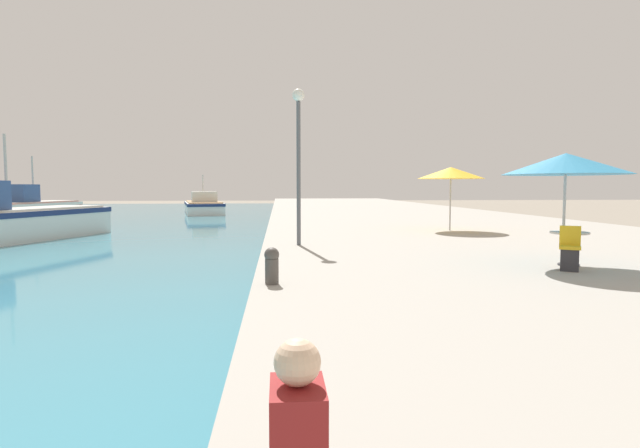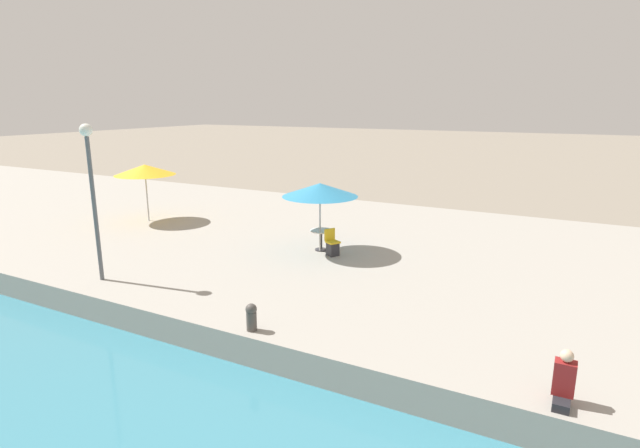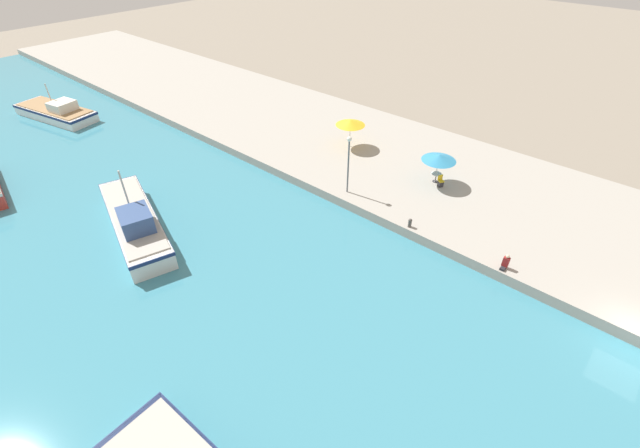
{
  "view_description": "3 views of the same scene",
  "coord_description": "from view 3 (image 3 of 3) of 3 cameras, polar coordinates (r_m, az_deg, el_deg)",
  "views": [
    {
      "loc": [
        0.47,
        4.97,
        2.48
      ],
      "look_at": [
        1.5,
        17.24,
        1.58
      ],
      "focal_mm": 28.0,
      "sensor_mm": 36.0,
      "label": 1
    },
    {
      "loc": [
        -8.31,
        7.38,
        5.9
      ],
      "look_at": [
        6.63,
        15.24,
        1.78
      ],
      "focal_mm": 28.0,
      "sensor_mm": 36.0,
      "label": 2
    },
    {
      "loc": [
        -21.15,
        3.21,
        18.37
      ],
      "look_at": [
        -4.0,
        18.0,
        1.38
      ],
      "focal_mm": 24.0,
      "sensor_mm": 36.0,
      "label": 3
    }
  ],
  "objects": [
    {
      "name": "cafe_table",
      "position": [
        34.89,
        15.23,
        6.23
      ],
      "size": [
        0.8,
        0.8,
        0.74
      ],
      "color": "#333338",
      "rests_on": "quay_promenade"
    },
    {
      "name": "cafe_umbrella_pink",
      "position": [
        33.95,
        15.6,
        8.53
      ],
      "size": [
        2.62,
        2.62,
        2.44
      ],
      "color": "#B7B7B7",
      "rests_on": "quay_promenade"
    },
    {
      "name": "cafe_umbrella_white",
      "position": [
        38.49,
        4.08,
        13.34
      ],
      "size": [
        2.6,
        2.6,
        2.5
      ],
      "color": "#B7B7B7",
      "rests_on": "quay_promenade"
    },
    {
      "name": "fishing_boat_mid",
      "position": [
        31.84,
        -23.47,
        0.33
      ],
      "size": [
        5.97,
        11.11,
        4.81
      ],
      "rotation": [
        0.0,
        0.0,
        -0.32
      ],
      "color": "silver",
      "rests_on": "water_basin"
    },
    {
      "name": "ground_plane",
      "position": [
        28.2,
        36.24,
        -13.0
      ],
      "size": [
        200.0,
        200.0,
        0.0
      ],
      "primitive_type": "plane",
      "color": "gray"
    },
    {
      "name": "fishing_boat_distant",
      "position": [
        54.53,
        -31.72,
        12.66
      ],
      "size": [
        5.12,
        10.06,
        3.62
      ],
      "rotation": [
        0.0,
        0.0,
        0.21
      ],
      "color": "white",
      "rests_on": "water_basin"
    },
    {
      "name": "mooring_bollard",
      "position": [
        29.5,
        11.9,
        0.19
      ],
      "size": [
        0.26,
        0.26,
        0.65
      ],
      "color": "#4C4742",
      "rests_on": "quay_promenade"
    },
    {
      "name": "quay_promenade",
      "position": [
        48.11,
        -8.09,
        14.59
      ],
      "size": [
        16.0,
        90.0,
        0.78
      ],
      "color": "#A39E93",
      "rests_on": "ground_plane"
    },
    {
      "name": "person_at_quay",
      "position": [
        27.92,
        23.49,
        -4.71
      ],
      "size": [
        0.54,
        0.36,
        1.0
      ],
      "color": "#232328",
      "rests_on": "quay_promenade"
    },
    {
      "name": "lamppost",
      "position": [
        31.21,
        3.85,
        9.11
      ],
      "size": [
        0.36,
        0.36,
        4.56
      ],
      "color": "#565B60",
      "rests_on": "quay_promenade"
    },
    {
      "name": "cafe_chair_left",
      "position": [
        34.49,
        15.79,
        5.34
      ],
      "size": [
        0.56,
        0.57,
        0.91
      ],
      "rotation": [
        0.0,
        0.0,
        2.61
      ],
      "color": "#2D2D33",
      "rests_on": "quay_promenade"
    }
  ]
}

